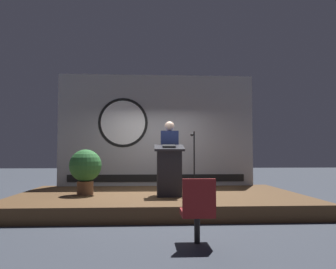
% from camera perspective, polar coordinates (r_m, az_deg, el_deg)
% --- Properties ---
extents(ground_plane, '(40.00, 40.00, 0.00)m').
position_cam_1_polar(ground_plane, '(8.05, -1.55, -11.85)').
color(ground_plane, '#383D47').
extents(stage_platform, '(6.40, 4.00, 0.30)m').
position_cam_1_polar(stage_platform, '(8.03, -1.54, -10.79)').
color(stage_platform, brown).
rests_on(stage_platform, ground).
extents(banner_display, '(5.55, 0.12, 3.16)m').
position_cam_1_polar(banner_display, '(9.82, -2.07, 0.69)').
color(banner_display, '#9E9EA3').
rests_on(banner_display, stage_platform).
extents(podium, '(0.64, 0.50, 1.12)m').
position_cam_1_polar(podium, '(7.43, 0.19, -6.04)').
color(podium, '#26262B').
rests_on(podium, stage_platform).
extents(speaker_person, '(0.40, 0.26, 1.65)m').
position_cam_1_polar(speaker_person, '(7.90, 0.26, -3.68)').
color(speaker_person, black).
rests_on(speaker_person, stage_platform).
extents(microphone_stand, '(0.24, 0.52, 1.39)m').
position_cam_1_polar(microphone_stand, '(7.39, 4.32, -6.54)').
color(microphone_stand, black).
rests_on(microphone_stand, stage_platform).
extents(potted_plant, '(0.72, 0.72, 1.01)m').
position_cam_1_polar(potted_plant, '(7.92, -13.52, -5.35)').
color(potted_plant, brown).
rests_on(potted_plant, stage_platform).
extents(audience_chair_left, '(0.44, 0.45, 0.89)m').
position_cam_1_polar(audience_chair_left, '(4.75, 4.97, -11.97)').
color(audience_chair_left, black).
rests_on(audience_chair_left, ground).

